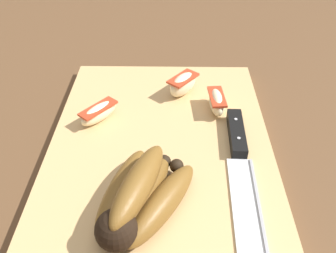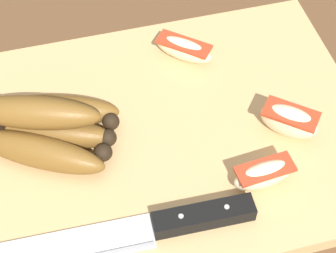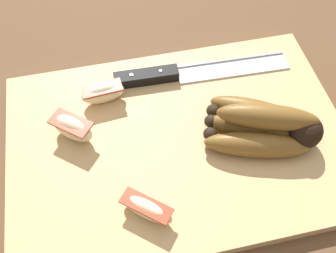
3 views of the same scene
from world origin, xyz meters
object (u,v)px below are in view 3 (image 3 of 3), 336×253
object	(u,v)px
apple_wedge_near	(147,208)
apple_wedge_middle	(103,93)
apple_wedge_far	(72,128)
chefs_knife	(177,73)
banana_bunch	(265,126)

from	to	relation	value
apple_wedge_near	apple_wedge_middle	bearing A→B (deg)	98.89
apple_wedge_near	apple_wedge_far	size ratio (longest dim) A/B	1.04
chefs_knife	apple_wedge_middle	distance (m)	0.12
chefs_knife	apple_wedge_near	bearing A→B (deg)	-112.40
banana_bunch	apple_wedge_far	distance (m)	0.26
apple_wedge_middle	apple_wedge_far	world-z (taller)	apple_wedge_far
chefs_knife	apple_wedge_middle	size ratio (longest dim) A/B	4.27
banana_bunch	apple_wedge_near	xyz separation A→B (m)	(-0.18, -0.08, -0.01)
chefs_knife	apple_wedge_middle	bearing A→B (deg)	-168.57
banana_bunch	apple_wedge_middle	xyz separation A→B (m)	(-0.21, 0.11, -0.01)
chefs_knife	apple_wedge_far	distance (m)	0.18
chefs_knife	apple_wedge_near	distance (m)	0.23
apple_wedge_near	banana_bunch	bearing A→B (deg)	23.50
chefs_knife	apple_wedge_far	bearing A→B (deg)	-154.78
banana_bunch	apple_wedge_far	world-z (taller)	banana_bunch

